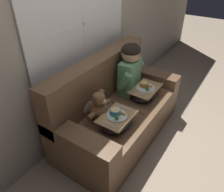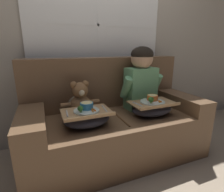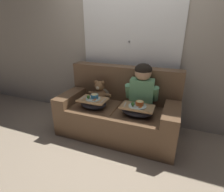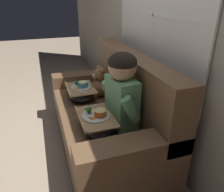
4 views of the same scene
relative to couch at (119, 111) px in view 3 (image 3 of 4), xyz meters
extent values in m
plane|color=tan|center=(0.00, -0.07, -0.36)|extent=(14.00, 14.00, 0.00)
cube|color=#A89E8E|center=(0.00, 0.49, 0.94)|extent=(8.00, 0.05, 2.60)
cube|color=white|center=(0.00, 0.45, 1.02)|extent=(1.61, 0.02, 1.39)
cube|color=black|center=(0.00, 0.45, 1.02)|extent=(1.56, 0.01, 1.34)
cube|color=white|center=(0.00, 0.44, 1.02)|extent=(0.02, 0.02, 1.34)
cube|color=white|center=(0.00, 0.44, 1.02)|extent=(1.56, 0.02, 0.02)
cube|color=brown|center=(0.00, -0.07, -0.13)|extent=(1.79, 0.87, 0.46)
cube|color=brown|center=(0.00, 0.26, 0.38)|extent=(1.79, 0.22, 0.56)
cube|color=brown|center=(-0.79, -0.07, 0.18)|extent=(0.22, 0.87, 0.15)
cube|color=brown|center=(0.79, -0.07, 0.18)|extent=(0.22, 0.87, 0.15)
cube|color=#513219|center=(0.00, -0.09, 0.11)|extent=(0.01, 0.61, 0.01)
ellipsoid|color=#898456|center=(0.34, 0.18, 0.26)|extent=(0.34, 0.16, 0.35)
ellipsoid|color=#C1B293|center=(-0.34, 0.18, 0.26)|extent=(0.31, 0.15, 0.32)
cube|color=#66A370|center=(0.34, 0.01, 0.33)|extent=(0.35, 0.21, 0.45)
sphere|color=tan|center=(0.34, 0.01, 0.66)|extent=(0.24, 0.24, 0.24)
ellipsoid|color=black|center=(0.34, 0.01, 0.70)|extent=(0.24, 0.24, 0.16)
cylinder|color=#66A370|center=(0.15, -0.03, 0.36)|extent=(0.10, 0.19, 0.25)
cylinder|color=#66A370|center=(0.53, 0.00, 0.36)|extent=(0.10, 0.19, 0.25)
sphere|color=brown|center=(-0.34, 0.01, 0.21)|extent=(0.22, 0.22, 0.22)
sphere|color=brown|center=(-0.34, 0.01, 0.37)|extent=(0.16, 0.16, 0.16)
sphere|color=brown|center=(-0.39, 0.00, 0.43)|extent=(0.06, 0.06, 0.06)
sphere|color=brown|center=(-0.28, 0.01, 0.43)|extent=(0.06, 0.06, 0.06)
sphere|color=beige|center=(-0.34, -0.06, 0.36)|extent=(0.06, 0.06, 0.06)
sphere|color=black|center=(-0.34, -0.08, 0.36)|extent=(0.02, 0.02, 0.02)
cylinder|color=brown|center=(-0.48, 0.00, 0.23)|extent=(0.11, 0.06, 0.06)
cylinder|color=brown|center=(-0.20, 0.01, 0.23)|extent=(0.11, 0.06, 0.06)
cylinder|color=brown|center=(-0.38, -0.10, 0.13)|extent=(0.06, 0.10, 0.06)
cylinder|color=brown|center=(-0.29, -0.10, 0.13)|extent=(0.06, 0.10, 0.06)
ellipsoid|color=#2D2D38|center=(0.34, -0.23, 0.16)|extent=(0.43, 0.28, 0.12)
cube|color=tan|center=(0.34, -0.23, 0.23)|extent=(0.45, 0.29, 0.01)
cube|color=tan|center=(0.34, -0.37, 0.24)|extent=(0.45, 0.02, 0.02)
cylinder|color=silver|center=(0.34, -0.23, 0.24)|extent=(0.24, 0.24, 0.01)
cylinder|color=orange|center=(0.36, -0.20, 0.27)|extent=(0.11, 0.11, 0.05)
cylinder|color=#E5D189|center=(0.36, -0.20, 0.30)|extent=(0.10, 0.10, 0.01)
sphere|color=#38702D|center=(0.29, -0.28, 0.28)|extent=(0.05, 0.05, 0.05)
cylinder|color=#7A9E56|center=(0.29, -0.28, 0.26)|extent=(0.02, 0.02, 0.02)
cylinder|color=orange|center=(0.38, -0.28, 0.25)|extent=(0.03, 0.05, 0.01)
cylinder|color=orange|center=(0.40, -0.27, 0.25)|extent=(0.02, 0.05, 0.01)
cube|color=silver|center=(0.16, -0.23, 0.24)|extent=(0.03, 0.14, 0.01)
ellipsoid|color=#2D2D38|center=(-0.34, -0.23, 0.16)|extent=(0.40, 0.29, 0.12)
cube|color=tan|center=(-0.34, -0.23, 0.23)|extent=(0.42, 0.30, 0.01)
cube|color=tan|center=(-0.34, -0.37, 0.24)|extent=(0.42, 0.02, 0.02)
cylinder|color=silver|center=(-0.34, -0.23, 0.24)|extent=(0.22, 0.22, 0.01)
cylinder|color=#3889C1|center=(-0.33, -0.20, 0.28)|extent=(0.11, 0.11, 0.06)
cylinder|color=#E5D189|center=(-0.33, -0.20, 0.30)|extent=(0.10, 0.10, 0.01)
sphere|color=#38702D|center=(-0.40, -0.26, 0.28)|extent=(0.05, 0.05, 0.05)
cylinder|color=#7A9E56|center=(-0.40, -0.26, 0.26)|extent=(0.02, 0.02, 0.02)
cylinder|color=orange|center=(-0.30, -0.28, 0.25)|extent=(0.02, 0.07, 0.01)
cylinder|color=orange|center=(-0.28, -0.27, 0.25)|extent=(0.02, 0.06, 0.01)
cube|color=silver|center=(-0.50, -0.23, 0.24)|extent=(0.02, 0.14, 0.01)
cube|color=silver|center=(-0.17, -0.23, 0.24)|extent=(0.02, 0.17, 0.01)
camera|label=1|loc=(-1.87, -1.18, 1.70)|focal=35.00mm
camera|label=2|loc=(-0.67, -1.62, 0.77)|focal=28.00mm
camera|label=3|loc=(0.80, -2.36, 1.25)|focal=28.00mm
camera|label=4|loc=(1.93, -0.63, 1.20)|focal=35.00mm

